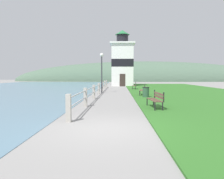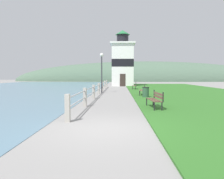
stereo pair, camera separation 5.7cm
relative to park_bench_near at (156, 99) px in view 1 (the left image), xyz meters
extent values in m
plane|color=gray|center=(-2.35, -4.36, -0.54)|extent=(160.00, 160.00, 0.00)
cube|color=#2D6623|center=(5.20, 10.62, -0.51)|extent=(12.00, 44.96, 0.06)
cube|color=#A8A399|center=(-3.80, -3.36, -0.01)|extent=(0.18, 0.18, 1.05)
cube|color=#A8A399|center=(-3.80, 0.72, -0.01)|extent=(0.18, 0.18, 1.05)
cube|color=#A8A399|center=(-3.80, 4.80, -0.01)|extent=(0.18, 0.18, 1.05)
cube|color=#A8A399|center=(-3.80, 8.88, -0.01)|extent=(0.18, 0.18, 1.05)
cube|color=#A8A399|center=(-3.80, 12.96, -0.01)|extent=(0.18, 0.18, 1.05)
cube|color=#A8A399|center=(-3.80, 17.04, -0.01)|extent=(0.18, 0.18, 1.05)
cube|color=#A8A399|center=(-3.80, 21.12, -0.01)|extent=(0.18, 0.18, 1.05)
cylinder|color=#B2B2B7|center=(-3.80, 8.88, 0.35)|extent=(0.06, 24.48, 0.06)
cylinder|color=#B2B2B7|center=(-3.80, 8.88, -0.01)|extent=(0.06, 24.48, 0.06)
cube|color=brown|center=(-0.24, -0.02, -0.07)|extent=(0.26, 1.85, 0.04)
cube|color=brown|center=(-0.09, -0.01, -0.07)|extent=(0.26, 1.85, 0.04)
cube|color=brown|center=(0.06, 0.00, -0.07)|extent=(0.26, 1.85, 0.04)
cube|color=brown|center=(0.14, 0.01, 0.25)|extent=(0.20, 1.85, 0.11)
cube|color=brown|center=(0.14, 0.01, 0.09)|extent=(0.20, 1.85, 0.11)
cube|color=black|center=(-0.20, -0.92, -0.31)|extent=(0.05, 0.05, 0.45)
cube|color=black|center=(-0.35, 0.87, -0.31)|extent=(0.05, 0.05, 0.45)
cube|color=black|center=(0.17, -0.89, -0.31)|extent=(0.05, 0.05, 0.45)
cube|color=black|center=(0.02, 0.90, -0.31)|extent=(0.05, 0.05, 0.45)
cube|color=black|center=(0.22, -0.89, 0.16)|extent=(0.05, 0.05, 0.49)
cube|color=black|center=(0.07, 0.91, 0.16)|extent=(0.05, 0.05, 0.49)
cube|color=brown|center=(-0.08, 7.58, -0.07)|extent=(0.31, 1.73, 0.04)
cube|color=brown|center=(0.07, 7.56, -0.07)|extent=(0.31, 1.73, 0.04)
cube|color=brown|center=(0.22, 7.55, -0.07)|extent=(0.31, 1.73, 0.04)
cube|color=brown|center=(0.30, 7.54, 0.25)|extent=(0.25, 1.72, 0.11)
cube|color=brown|center=(0.30, 7.54, 0.09)|extent=(0.25, 1.72, 0.11)
cube|color=black|center=(-0.21, 6.75, -0.31)|extent=(0.06, 0.06, 0.45)
cube|color=black|center=(-0.02, 8.42, -0.31)|extent=(0.06, 0.06, 0.45)
cube|color=black|center=(0.16, 6.71, -0.31)|extent=(0.06, 0.06, 0.45)
cube|color=black|center=(0.35, 8.38, -0.31)|extent=(0.06, 0.06, 0.45)
cube|color=black|center=(0.21, 6.70, 0.16)|extent=(0.06, 0.06, 0.49)
cube|color=black|center=(0.40, 8.37, 0.16)|extent=(0.06, 0.06, 0.49)
cube|color=brown|center=(-0.22, 15.80, -0.07)|extent=(0.22, 1.63, 0.04)
cube|color=brown|center=(-0.07, 15.79, -0.07)|extent=(0.22, 1.63, 0.04)
cube|color=brown|center=(0.08, 15.78, -0.07)|extent=(0.22, 1.63, 0.04)
cube|color=brown|center=(0.16, 15.77, 0.25)|extent=(0.16, 1.63, 0.11)
cube|color=brown|center=(0.16, 15.77, 0.09)|extent=(0.16, 1.63, 0.11)
cube|color=black|center=(-0.31, 15.01, -0.31)|extent=(0.05, 0.05, 0.45)
cube|color=black|center=(-0.20, 16.59, -0.31)|extent=(0.05, 0.05, 0.45)
cube|color=black|center=(0.06, 14.99, -0.31)|extent=(0.05, 0.05, 0.45)
cube|color=black|center=(0.17, 16.56, -0.31)|extent=(0.05, 0.05, 0.45)
cube|color=black|center=(0.11, 14.98, 0.16)|extent=(0.05, 0.05, 0.49)
cube|color=black|center=(0.21, 16.56, 0.16)|extent=(0.05, 0.05, 0.49)
cube|color=white|center=(-1.37, 25.24, 2.89)|extent=(3.50, 3.50, 6.85)
cube|color=black|center=(-1.37, 25.24, 3.23)|extent=(3.54, 3.54, 1.23)
cube|color=white|center=(-1.37, 25.24, 6.44)|extent=(4.03, 4.03, 0.25)
cylinder|color=black|center=(-1.37, 25.24, 7.24)|extent=(1.93, 1.93, 1.36)
cone|color=#23703D|center=(-1.37, 25.24, 8.29)|extent=(2.41, 2.41, 0.75)
cube|color=#332823|center=(-1.37, 23.47, 0.46)|extent=(0.90, 0.06, 2.00)
cylinder|color=#2D5138|center=(0.16, 5.61, -0.14)|extent=(0.50, 0.50, 0.80)
cylinder|color=black|center=(0.16, 5.61, 0.28)|extent=(0.54, 0.54, 0.04)
cylinder|color=#333338|center=(-3.65, 10.45, 1.26)|extent=(0.12, 0.12, 3.60)
sphere|color=white|center=(-3.65, 10.45, 3.24)|extent=(0.36, 0.36, 0.36)
ellipsoid|color=#4C6651|center=(5.65, 55.61, -0.54)|extent=(80.00, 16.00, 12.00)
camera|label=1|loc=(-1.93, -11.34, 1.20)|focal=35.00mm
camera|label=2|loc=(-1.87, -11.34, 1.20)|focal=35.00mm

